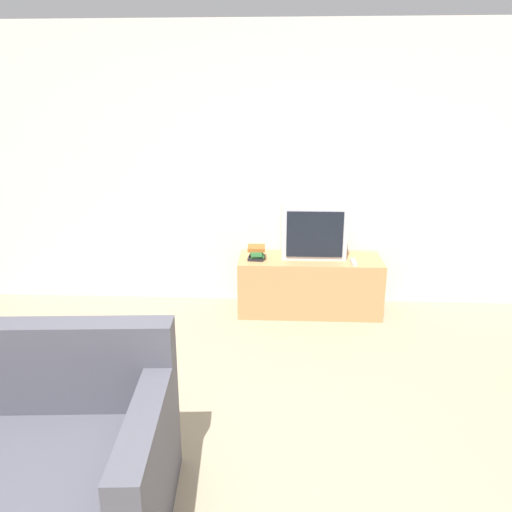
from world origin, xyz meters
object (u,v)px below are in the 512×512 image
object	(u,v)px
tv_stand	(309,285)
remote_on_stand	(354,262)
book_stack	(257,252)
television	(314,230)

from	to	relation	value
tv_stand	remote_on_stand	bearing A→B (deg)	-19.65
book_stack	remote_on_stand	xyz separation A→B (m)	(0.87, -0.09, -0.05)
remote_on_stand	tv_stand	bearing A→B (deg)	160.35
television	book_stack	distance (m)	0.57
television	remote_on_stand	size ratio (longest dim) A/B	3.27
tv_stand	television	bearing A→B (deg)	70.79
tv_stand	book_stack	bearing A→B (deg)	-174.90
tv_stand	remote_on_stand	size ratio (longest dim) A/B	7.34
book_stack	remote_on_stand	size ratio (longest dim) A/B	1.10
tv_stand	book_stack	size ratio (longest dim) A/B	6.67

